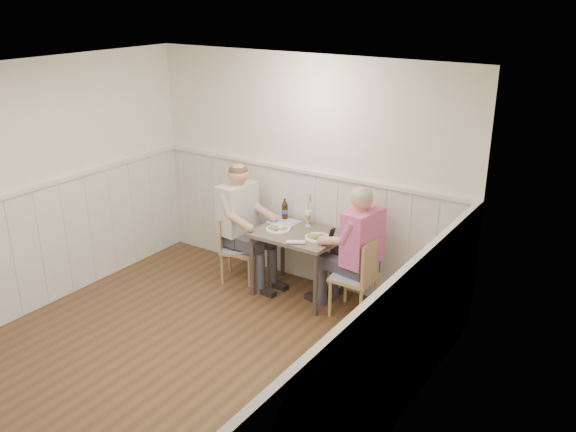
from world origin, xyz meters
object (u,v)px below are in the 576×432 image
at_px(beer_bottle, 285,210).
at_px(grass_vase, 308,209).
at_px(chair_left, 234,245).
at_px(dining_table, 298,241).
at_px(man_in_pink, 358,261).
at_px(chair_right, 359,274).
at_px(diner_cream, 241,232).

relative_size(beer_bottle, grass_vase, 0.66).
xyz_separation_m(beer_bottle, grass_vase, (0.29, 0.03, 0.06)).
distance_m(chair_left, grass_vase, 0.98).
bearing_deg(grass_vase, dining_table, -78.65).
xyz_separation_m(dining_table, man_in_pink, (0.74, -0.00, -0.05)).
xyz_separation_m(dining_table, chair_right, (0.77, -0.05, -0.18)).
xyz_separation_m(man_in_pink, grass_vase, (-0.79, 0.29, 0.32)).
bearing_deg(man_in_pink, grass_vase, 160.11).
bearing_deg(dining_table, chair_left, -173.78).
bearing_deg(beer_bottle, dining_table, -36.48).
xyz_separation_m(dining_table, diner_cream, (-0.75, -0.05, -0.05)).
relative_size(dining_table, chair_left, 1.15).
distance_m(dining_table, grass_vase, 0.39).
distance_m(chair_right, diner_cream, 1.53).
bearing_deg(man_in_pink, beer_bottle, 166.56).
bearing_deg(grass_vase, chair_right, -21.83).
height_order(diner_cream, grass_vase, diner_cream).
relative_size(man_in_pink, grass_vase, 3.82).
bearing_deg(beer_bottle, diner_cream, -143.22).
distance_m(chair_left, diner_cream, 0.19).
height_order(chair_right, diner_cream, diner_cream).
distance_m(chair_right, chair_left, 1.59).
bearing_deg(chair_right, beer_bottle, 164.80).
bearing_deg(chair_right, diner_cream, -179.96).
bearing_deg(diner_cream, dining_table, 3.85).
relative_size(diner_cream, grass_vase, 3.85).
xyz_separation_m(chair_right, grass_vase, (-0.83, 0.33, 0.44)).
height_order(chair_right, beer_bottle, beer_bottle).
relative_size(chair_left, beer_bottle, 3.26).
xyz_separation_m(chair_right, beer_bottle, (-1.11, 0.30, 0.39)).
xyz_separation_m(diner_cream, beer_bottle, (0.41, 0.30, 0.26)).
xyz_separation_m(chair_right, diner_cream, (-1.52, -0.00, 0.13)).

